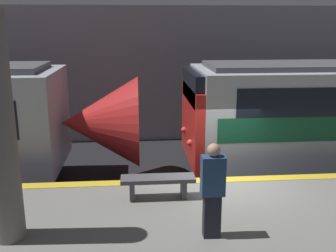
% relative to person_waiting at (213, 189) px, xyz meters
% --- Properties ---
extents(ground_plane, '(120.00, 120.00, 0.00)m').
position_rel_person_waiting_xyz_m(ground_plane, '(0.69, 2.52, -2.00)').
color(ground_plane, black).
extents(platform, '(40.00, 4.08, 1.16)m').
position_rel_person_waiting_xyz_m(platform, '(0.69, 0.49, -1.42)').
color(platform, slate).
rests_on(platform, ground).
extents(station_rear_barrier, '(50.00, 0.15, 5.26)m').
position_rel_person_waiting_xyz_m(station_rear_barrier, '(0.69, 9.55, 0.63)').
color(station_rear_barrier, '#939399').
rests_on(station_rear_barrier, ground).
extents(person_waiting, '(0.38, 0.24, 1.62)m').
position_rel_person_waiting_xyz_m(person_waiting, '(0.00, 0.00, 0.00)').
color(person_waiting, black).
rests_on(person_waiting, platform).
extents(platform_bench, '(1.50, 0.40, 0.45)m').
position_rel_person_waiting_xyz_m(platform_bench, '(-0.80, 1.57, -0.51)').
color(platform_bench, '#4C4C51').
rests_on(platform_bench, platform).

